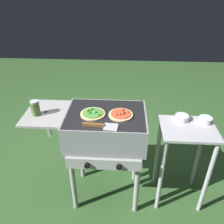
% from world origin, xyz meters
% --- Properties ---
extents(ground_plane, '(8.00, 8.00, 0.00)m').
position_xyz_m(ground_plane, '(0.00, 0.00, 0.00)').
color(ground_plane, '#38602D').
extents(grill, '(0.96, 0.53, 0.90)m').
position_xyz_m(grill, '(-0.01, -0.00, 0.76)').
color(grill, gray).
rests_on(grill, ground_plane).
extents(pizza_veggie, '(0.19, 0.19, 0.04)m').
position_xyz_m(pizza_veggie, '(-0.10, -0.01, 0.91)').
color(pizza_veggie, '#E0C17F').
rests_on(pizza_veggie, grill).
extents(pizza_pepperoni, '(0.19, 0.19, 0.04)m').
position_xyz_m(pizza_pepperoni, '(0.12, -0.01, 0.91)').
color(pizza_pepperoni, beige).
rests_on(pizza_pepperoni, grill).
extents(sauce_jar, '(0.07, 0.07, 0.12)m').
position_xyz_m(sauce_jar, '(-0.54, -0.04, 0.96)').
color(sauce_jar, '#4C6B2D').
rests_on(sauce_jar, grill).
extents(spatula, '(0.26, 0.10, 0.02)m').
position_xyz_m(spatula, '(-0.02, -0.17, 0.91)').
color(spatula, '#B7BABF').
rests_on(spatula, grill).
extents(prep_table, '(0.44, 0.36, 0.80)m').
position_xyz_m(prep_table, '(0.66, 0.00, 0.56)').
color(prep_table, '#B2B2B7').
rests_on(prep_table, ground_plane).
extents(topping_bowl_near, '(0.11, 0.11, 0.04)m').
position_xyz_m(topping_bowl_near, '(0.81, 0.09, 0.82)').
color(topping_bowl_near, silver).
rests_on(topping_bowl_near, prep_table).
extents(topping_bowl_far, '(0.11, 0.11, 0.04)m').
position_xyz_m(topping_bowl_far, '(0.62, 0.11, 0.82)').
color(topping_bowl_far, silver).
rests_on(topping_bowl_far, prep_table).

